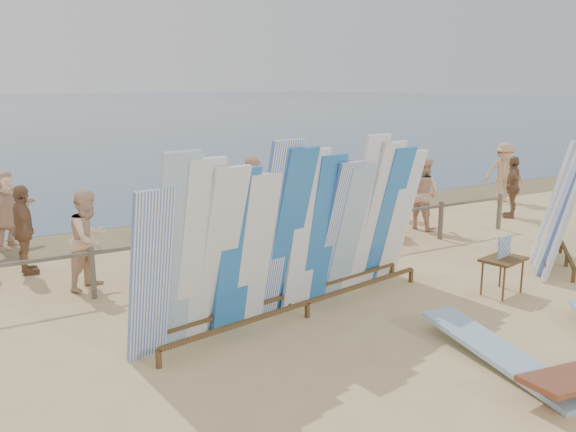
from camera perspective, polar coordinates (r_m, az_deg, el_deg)
ground at (r=10.11m, az=9.58°, el=-8.67°), size 160.00×160.00×0.00m
wet_sand_strip at (r=16.04m, az=-7.15°, el=-0.74°), size 40.00×2.60×0.01m
fence at (r=12.25m, az=0.65°, el=-1.68°), size 12.08×0.08×0.90m
main_surfboard_rack at (r=9.44m, az=0.93°, el=-1.97°), size 5.64×1.67×2.82m
side_surfboard_rack at (r=13.13m, az=24.07°, el=1.07°), size 2.27×2.12×2.86m
vendor_table at (r=11.24m, az=19.41°, el=-5.21°), size 0.88×0.70×1.03m
flat_board_a at (r=8.67m, az=19.13°, el=-12.86°), size 0.88×2.75×0.28m
beach_chair_left at (r=13.18m, az=-0.56°, el=-2.32°), size 0.70×0.72×0.91m
beach_chair_right at (r=13.88m, az=5.74°, el=-1.75°), size 0.64×0.65×0.81m
stroller at (r=14.83m, az=8.78°, el=0.03°), size 0.90×1.03×1.19m
beachgoer_3 at (r=14.98m, az=-6.36°, el=1.44°), size 1.08×0.61×1.58m
beachgoer_extra_0 at (r=19.99m, az=19.55°, el=3.89°), size 1.26×1.06×1.83m
beachgoer_7 at (r=15.90m, az=5.26°, el=2.33°), size 0.64×0.37×1.71m
beachgoer_8 at (r=15.61m, az=12.49°, el=2.09°), size 0.62×0.95×1.81m
beachgoer_2 at (r=11.33m, az=-18.11°, el=-2.09°), size 0.94×0.87×1.79m
beachgoer_5 at (r=16.46m, az=-3.38°, el=2.68°), size 1.66×1.05×1.70m
beachgoer_6 at (r=14.13m, az=0.04°, el=1.02°), size 0.90×0.66×1.66m
beachgoer_9 at (r=16.91m, az=9.59°, el=2.49°), size 1.06×0.66×1.53m
beachgoer_10 at (r=17.66m, az=20.26°, el=2.57°), size 1.01×0.99×1.68m
beachgoer_extra_1 at (r=12.62m, az=-23.48°, el=-1.21°), size 0.45×1.02×1.73m
beachgoer_4 at (r=12.98m, az=-8.05°, el=-0.25°), size 0.99×0.57×1.60m
beachgoer_11 at (r=14.80m, az=-24.93°, el=0.56°), size 1.46×1.57×1.75m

